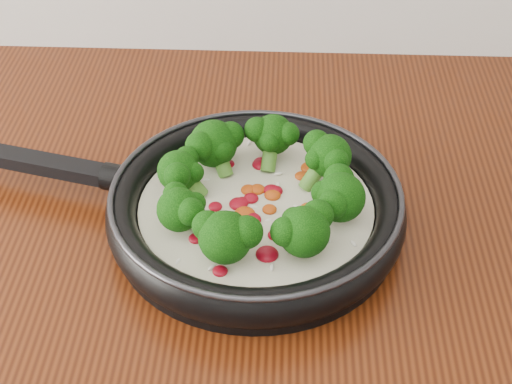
{
  "coord_description": "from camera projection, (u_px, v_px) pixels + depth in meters",
  "views": [
    {
      "loc": [
        0.16,
        0.5,
        1.44
      ],
      "look_at": [
        0.14,
        1.11,
        0.95
      ],
      "focal_mm": 53.73,
      "sensor_mm": 36.0,
      "label": 1
    }
  ],
  "objects": [
    {
      "name": "skillet",
      "position": [
        254.0,
        205.0,
        0.79
      ],
      "size": [
        0.51,
        0.38,
        0.09
      ],
      "color": "black",
      "rests_on": "counter"
    }
  ]
}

